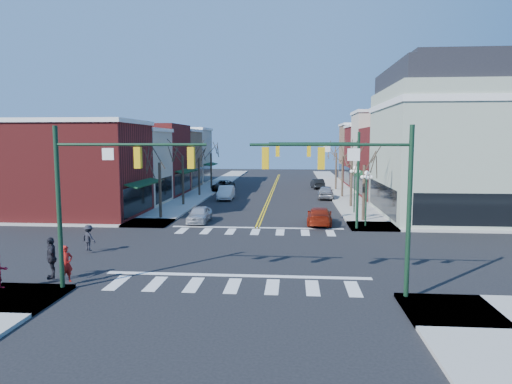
% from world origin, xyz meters
% --- Properties ---
extents(ground, '(160.00, 160.00, 0.00)m').
position_xyz_m(ground, '(0.00, 0.00, 0.00)').
color(ground, black).
rests_on(ground, ground).
extents(sidewalk_left, '(3.50, 70.00, 0.15)m').
position_xyz_m(sidewalk_left, '(-8.75, 20.00, 0.07)').
color(sidewalk_left, '#9E9B93').
rests_on(sidewalk_left, ground).
extents(sidewalk_right, '(3.50, 70.00, 0.15)m').
position_xyz_m(sidewalk_right, '(8.75, 20.00, 0.07)').
color(sidewalk_right, '#9E9B93').
rests_on(sidewalk_right, ground).
extents(bldg_left_brick_a, '(10.00, 8.50, 8.00)m').
position_xyz_m(bldg_left_brick_a, '(-15.50, 11.75, 4.00)').
color(bldg_left_brick_a, maroon).
rests_on(bldg_left_brick_a, ground).
extents(bldg_left_stucco_a, '(10.00, 7.00, 7.50)m').
position_xyz_m(bldg_left_stucco_a, '(-15.50, 19.50, 3.75)').
color(bldg_left_stucco_a, '#BCB19B').
rests_on(bldg_left_stucco_a, ground).
extents(bldg_left_brick_b, '(10.00, 9.00, 8.50)m').
position_xyz_m(bldg_left_brick_b, '(-15.50, 27.50, 4.25)').
color(bldg_left_brick_b, maroon).
rests_on(bldg_left_brick_b, ground).
extents(bldg_left_tan, '(10.00, 7.50, 7.80)m').
position_xyz_m(bldg_left_tan, '(-15.50, 35.75, 3.90)').
color(bldg_left_tan, '#A27B59').
rests_on(bldg_left_tan, ground).
extents(bldg_left_stucco_b, '(10.00, 8.00, 8.20)m').
position_xyz_m(bldg_left_stucco_b, '(-15.50, 43.50, 4.10)').
color(bldg_left_stucco_b, '#BCB19B').
rests_on(bldg_left_stucco_b, ground).
extents(bldg_right_brick_a, '(10.00, 8.50, 8.00)m').
position_xyz_m(bldg_right_brick_a, '(15.50, 25.75, 4.00)').
color(bldg_right_brick_a, maroon).
rests_on(bldg_right_brick_a, ground).
extents(bldg_right_stucco, '(10.00, 7.00, 10.00)m').
position_xyz_m(bldg_right_stucco, '(15.50, 33.50, 5.00)').
color(bldg_right_stucco, '#BCB19B').
rests_on(bldg_right_stucco, ground).
extents(bldg_right_brick_b, '(10.00, 8.00, 8.50)m').
position_xyz_m(bldg_right_brick_b, '(15.50, 41.00, 4.25)').
color(bldg_right_brick_b, maroon).
rests_on(bldg_right_brick_b, ground).
extents(bldg_right_tan, '(10.00, 8.00, 9.00)m').
position_xyz_m(bldg_right_tan, '(15.50, 49.00, 4.50)').
color(bldg_right_tan, '#A27B59').
rests_on(bldg_right_tan, ground).
extents(victorian_corner, '(12.25, 14.25, 13.30)m').
position_xyz_m(victorian_corner, '(16.50, 14.50, 6.66)').
color(victorian_corner, '#9BA992').
rests_on(victorian_corner, ground).
extents(traffic_mast_near_left, '(6.60, 0.28, 7.20)m').
position_xyz_m(traffic_mast_near_left, '(-5.55, -7.40, 4.71)').
color(traffic_mast_near_left, '#14331E').
rests_on(traffic_mast_near_left, ground).
extents(traffic_mast_near_right, '(6.60, 0.28, 7.20)m').
position_xyz_m(traffic_mast_near_right, '(5.55, -7.40, 4.71)').
color(traffic_mast_near_right, '#14331E').
rests_on(traffic_mast_near_right, ground).
extents(traffic_mast_far_right, '(6.60, 0.28, 7.20)m').
position_xyz_m(traffic_mast_far_right, '(5.55, 7.40, 4.71)').
color(traffic_mast_far_right, '#14331E').
rests_on(traffic_mast_far_right, ground).
extents(lamppost_corner, '(0.36, 0.36, 4.33)m').
position_xyz_m(lamppost_corner, '(8.20, 8.50, 2.96)').
color(lamppost_corner, '#14331E').
rests_on(lamppost_corner, ground).
extents(lamppost_midblock, '(0.36, 0.36, 4.33)m').
position_xyz_m(lamppost_midblock, '(8.20, 15.00, 2.96)').
color(lamppost_midblock, '#14331E').
rests_on(lamppost_midblock, ground).
extents(tree_left_a, '(0.24, 0.24, 4.76)m').
position_xyz_m(tree_left_a, '(-8.40, 11.00, 2.38)').
color(tree_left_a, '#382B21').
rests_on(tree_left_a, ground).
extents(tree_left_b, '(0.24, 0.24, 5.04)m').
position_xyz_m(tree_left_b, '(-8.40, 19.00, 2.52)').
color(tree_left_b, '#382B21').
rests_on(tree_left_b, ground).
extents(tree_left_c, '(0.24, 0.24, 4.55)m').
position_xyz_m(tree_left_c, '(-8.40, 27.00, 2.27)').
color(tree_left_c, '#382B21').
rests_on(tree_left_c, ground).
extents(tree_left_d, '(0.24, 0.24, 4.90)m').
position_xyz_m(tree_left_d, '(-8.40, 35.00, 2.45)').
color(tree_left_d, '#382B21').
rests_on(tree_left_d, ground).
extents(tree_right_a, '(0.24, 0.24, 4.62)m').
position_xyz_m(tree_right_a, '(8.40, 11.00, 2.31)').
color(tree_right_a, '#382B21').
rests_on(tree_right_a, ground).
extents(tree_right_b, '(0.24, 0.24, 5.18)m').
position_xyz_m(tree_right_b, '(8.40, 19.00, 2.59)').
color(tree_right_b, '#382B21').
rests_on(tree_right_b, ground).
extents(tree_right_c, '(0.24, 0.24, 4.83)m').
position_xyz_m(tree_right_c, '(8.40, 27.00, 2.42)').
color(tree_right_c, '#382B21').
rests_on(tree_right_c, ground).
extents(tree_right_d, '(0.24, 0.24, 4.97)m').
position_xyz_m(tree_right_d, '(8.40, 35.00, 2.48)').
color(tree_right_d, '#382B21').
rests_on(tree_right_d, ground).
extents(car_left_near, '(1.62, 3.94, 1.34)m').
position_xyz_m(car_left_near, '(-4.80, 9.60, 0.67)').
color(car_left_near, silver).
rests_on(car_left_near, ground).
extents(car_left_mid, '(1.75, 4.66, 1.52)m').
position_xyz_m(car_left_mid, '(-4.80, 24.32, 0.76)').
color(car_left_mid, silver).
rests_on(car_left_mid, ground).
extents(car_left_far, '(2.67, 5.17, 1.39)m').
position_xyz_m(car_left_far, '(-6.40, 32.72, 0.70)').
color(car_left_far, black).
rests_on(car_left_far, ground).
extents(car_right_near, '(2.19, 4.81, 1.37)m').
position_xyz_m(car_right_near, '(4.80, 9.59, 0.68)').
color(car_right_near, maroon).
rests_on(car_right_near, ground).
extents(car_right_mid, '(2.02, 4.49, 1.50)m').
position_xyz_m(car_right_mid, '(6.40, 25.73, 0.75)').
color(car_right_mid, '#A3A2A6').
rests_on(car_right_mid, ground).
extents(car_right_far, '(1.88, 4.23, 1.35)m').
position_xyz_m(car_right_far, '(6.09, 37.01, 0.67)').
color(car_right_far, black).
rests_on(car_right_far, ground).
extents(pedestrian_red_a, '(0.70, 0.74, 1.69)m').
position_xyz_m(pedestrian_red_a, '(-7.55, -6.73, 1.00)').
color(pedestrian_red_a, red).
rests_on(pedestrian_red_a, sidewalk_left).
extents(pedestrian_dark_a, '(0.95, 1.24, 1.96)m').
position_xyz_m(pedestrian_dark_a, '(-8.53, -6.20, 1.13)').
color(pedestrian_dark_a, black).
rests_on(pedestrian_dark_a, sidewalk_left).
extents(pedestrian_dark_b, '(1.14, 0.94, 1.53)m').
position_xyz_m(pedestrian_dark_b, '(-9.21, -0.82, 0.91)').
color(pedestrian_dark_b, black).
rests_on(pedestrian_dark_b, sidewalk_left).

